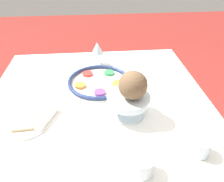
# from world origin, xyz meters

# --- Properties ---
(dining_table) EXTENTS (1.13, 1.07, 0.72)m
(dining_table) POSITION_xyz_m (0.00, 0.00, 0.36)
(dining_table) COLOR white
(dining_table) RESTS_ON ground_plane
(seder_plate) EXTENTS (0.33, 0.33, 0.03)m
(seder_plate) POSITION_xyz_m (-0.17, 0.01, 0.73)
(seder_plate) COLOR white
(seder_plate) RESTS_ON dining_table
(wine_glass) EXTENTS (0.07, 0.07, 0.14)m
(wine_glass) POSITION_xyz_m (-0.39, 0.01, 0.82)
(wine_glass) COLOR silver
(wine_glass) RESTS_ON dining_table
(fruit_stand) EXTENTS (0.18, 0.18, 0.10)m
(fruit_stand) POSITION_xyz_m (0.09, 0.13, 0.79)
(fruit_stand) COLOR silver
(fruit_stand) RESTS_ON dining_table
(orange_fruit) EXTENTS (0.09, 0.09, 0.09)m
(orange_fruit) POSITION_xyz_m (0.08, 0.15, 0.86)
(orange_fruit) COLOR orange
(orange_fruit) RESTS_ON fruit_stand
(coconut) EXTENTS (0.12, 0.12, 0.12)m
(coconut) POSITION_xyz_m (0.10, 0.14, 0.88)
(coconut) COLOR brown
(coconut) RESTS_ON fruit_stand
(bread_plate) EXTENTS (0.19, 0.19, 0.02)m
(bread_plate) POSITION_xyz_m (0.11, -0.30, 0.72)
(bread_plate) COLOR silver
(bread_plate) RESTS_ON dining_table
(napkin_roll) EXTENTS (0.15, 0.09, 0.04)m
(napkin_roll) POSITION_xyz_m (0.10, -0.22, 0.74)
(napkin_roll) COLOR white
(napkin_roll) RESTS_ON dining_table
(cup_near) EXTENTS (0.07, 0.07, 0.07)m
(cup_near) POSITION_xyz_m (0.38, 0.13, 0.75)
(cup_near) COLOR silver
(cup_near) RESTS_ON dining_table
(cup_mid) EXTENTS (0.07, 0.07, 0.07)m
(cup_mid) POSITION_xyz_m (0.32, 0.35, 0.75)
(cup_mid) COLOR silver
(cup_mid) RESTS_ON dining_table
(fork_left) EXTENTS (0.04, 0.16, 0.01)m
(fork_left) POSITION_xyz_m (-0.22, 0.26, 0.72)
(fork_left) COLOR silver
(fork_left) RESTS_ON dining_table
(fork_right) EXTENTS (0.03, 0.16, 0.01)m
(fork_right) POSITION_xyz_m (-0.19, 0.26, 0.72)
(fork_right) COLOR silver
(fork_right) RESTS_ON dining_table
(spoon) EXTENTS (0.15, 0.04, 0.01)m
(spoon) POSITION_xyz_m (0.11, -0.26, 0.72)
(spoon) COLOR silver
(spoon) RESTS_ON dining_table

